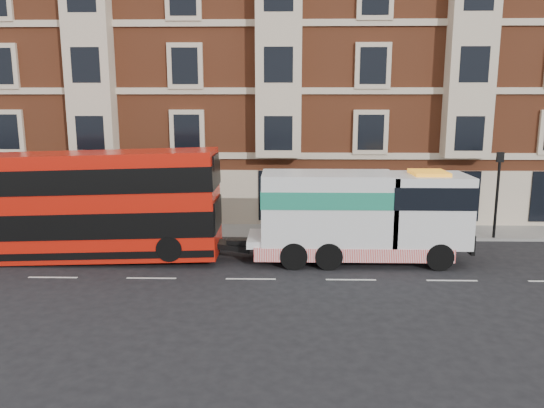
{
  "coord_description": "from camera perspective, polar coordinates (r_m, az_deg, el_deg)",
  "views": [
    {
      "loc": [
        1.32,
        -20.17,
        7.08
      ],
      "look_at": [
        0.76,
        4.0,
        2.27
      ],
      "focal_mm": 35.0,
      "sensor_mm": 36.0,
      "label": 1
    }
  ],
  "objects": [
    {
      "name": "victorian_terrace",
      "position": [
        35.3,
        -0.01,
        16.1
      ],
      "size": [
        45.0,
        12.0,
        20.4
      ],
      "color": "brown",
      "rests_on": "ground"
    },
    {
      "name": "ground",
      "position": [
        21.41,
        -2.31,
        -8.07
      ],
      "size": [
        120.0,
        120.0,
        0.0
      ],
      "primitive_type": "plane",
      "color": "black",
      "rests_on": "ground"
    },
    {
      "name": "lamp_post_east",
      "position": [
        28.78,
        23.1,
        1.54
      ],
      "size": [
        0.35,
        0.15,
        4.35
      ],
      "color": "black",
      "rests_on": "sidewalk"
    },
    {
      "name": "pedestrian",
      "position": [
        31.89,
        -24.27,
        -0.72
      ],
      "size": [
        0.75,
        0.7,
        1.73
      ],
      "primitive_type": "imported",
      "rotation": [
        0.0,
        0.0,
        -0.62
      ],
      "color": "#1C2338",
      "rests_on": "sidewalk"
    },
    {
      "name": "double_decker_bus",
      "position": [
        24.77,
        -19.61,
        0.02
      ],
      "size": [
        11.83,
        2.72,
        4.79
      ],
      "color": "red",
      "rests_on": "ground"
    },
    {
      "name": "lamp_post_west",
      "position": [
        27.72,
        -14.01,
        1.77
      ],
      "size": [
        0.35,
        0.15,
        4.35
      ],
      "color": "black",
      "rests_on": "sidewalk"
    },
    {
      "name": "sidewalk",
      "position": [
        28.57,
        -1.36,
        -2.95
      ],
      "size": [
        90.0,
        3.0,
        0.15
      ],
      "primitive_type": "cube",
      "color": "slate",
      "rests_on": "ground"
    },
    {
      "name": "tow_truck",
      "position": [
        23.45,
        9.19,
        -1.18
      ],
      "size": [
        9.48,
        2.8,
        3.95
      ],
      "color": "silver",
      "rests_on": "ground"
    }
  ]
}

